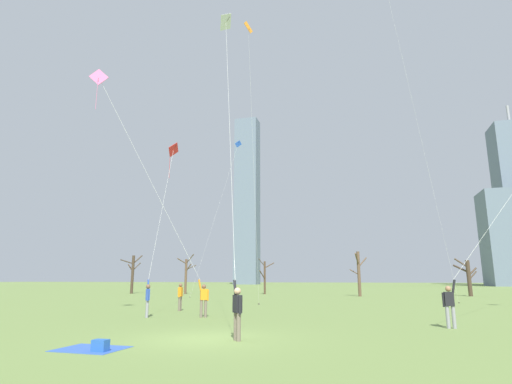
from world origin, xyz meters
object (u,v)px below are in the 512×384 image
(bare_tree_right_of_center, at_px, (359,272))
(bare_tree_left_of_center, at_px, (186,274))
(bare_tree_far_right_edge, at_px, (265,276))
(kite_flyer_midfield_left_purple, at_px, (486,248))
(distant_kite_high_overhead_orange, at_px, (249,48))
(distant_kite_drifting_right_yellow, at_px, (399,43))
(kite_flyer_midfield_right_white, at_px, (234,216))
(bare_tree_leftmost, at_px, (133,272))
(kite_flyer_foreground_right_red, at_px, (153,268))
(distant_kite_drifting_left_blue, at_px, (234,158))
(bystander_watching_nearby, at_px, (180,295))
(kite_flyer_far_back_pink, at_px, (188,264))
(bare_tree_center, at_px, (468,275))
(picnic_spot, at_px, (96,347))

(bare_tree_right_of_center, relative_size, bare_tree_left_of_center, 0.98)
(bare_tree_far_right_edge, bearing_deg, kite_flyer_midfield_left_purple, -61.61)
(kite_flyer_midfield_left_purple, distance_m, distant_kite_high_overhead_orange, 23.14)
(bare_tree_far_right_edge, bearing_deg, distant_kite_drifting_right_yellow, -48.50)
(distant_kite_high_overhead_orange, height_order, bare_tree_left_of_center, distant_kite_high_overhead_orange)
(bare_tree_far_right_edge, bearing_deg, kite_flyer_midfield_right_white, -77.75)
(distant_kite_high_overhead_orange, bearing_deg, bare_tree_far_right_edge, 101.13)
(kite_flyer_midfield_left_purple, bearing_deg, bare_tree_leftmost, 139.51)
(kite_flyer_foreground_right_red, height_order, bare_tree_far_right_edge, kite_flyer_foreground_right_red)
(kite_flyer_foreground_right_red, height_order, bare_tree_left_of_center, kite_flyer_foreground_right_red)
(bare_tree_right_of_center, bearing_deg, kite_flyer_midfield_left_purple, -78.55)
(bare_tree_left_of_center, bearing_deg, bare_tree_leftmost, -176.25)
(bare_tree_right_of_center, distance_m, bare_tree_leftmost, 28.91)
(kite_flyer_midfield_right_white, xyz_separation_m, kite_flyer_foreground_right_red, (-6.32, 5.52, -1.74))
(distant_kite_drifting_left_blue, bearing_deg, bystander_watching_nearby, -79.42)
(kite_flyer_far_back_pink, relative_size, distant_kite_drifting_left_blue, 0.68)
(distant_kite_drifting_right_yellow, distance_m, bare_tree_leftmost, 41.27)
(kite_flyer_far_back_pink, bearing_deg, bystander_watching_nearby, 119.28)
(bare_tree_right_of_center, bearing_deg, kite_flyer_far_back_pink, -105.62)
(kite_flyer_midfield_left_purple, height_order, bare_tree_leftmost, kite_flyer_midfield_left_purple)
(bare_tree_center, bearing_deg, distant_kite_drifting_right_yellow, -111.54)
(bare_tree_center, bearing_deg, bare_tree_leftmost, -176.40)
(distant_kite_high_overhead_orange, distance_m, distant_kite_drifting_left_blue, 19.50)
(bare_tree_leftmost, bearing_deg, distant_kite_high_overhead_orange, -42.94)
(kite_flyer_midfield_right_white, relative_size, bare_tree_far_right_edge, 3.93)
(distant_kite_drifting_left_blue, bearing_deg, bare_tree_leftmost, 170.71)
(kite_flyer_midfield_left_purple, distance_m, bare_tree_left_of_center, 40.60)
(kite_flyer_far_back_pink, relative_size, distant_kite_high_overhead_orange, 0.58)
(bare_tree_far_right_edge, bearing_deg, picnic_spot, -82.35)
(distant_kite_high_overhead_orange, xyz_separation_m, distant_kite_drifting_left_blue, (-7.12, 17.83, -3.38))
(kite_flyer_foreground_right_red, distance_m, bystander_watching_nearby, 3.90)
(distant_kite_drifting_left_blue, bearing_deg, distant_kite_drifting_right_yellow, -35.18)
(kite_flyer_midfield_left_purple, bearing_deg, bare_tree_left_of_center, 132.17)
(kite_flyer_far_back_pink, relative_size, bystander_watching_nearby, 7.99)
(kite_flyer_foreground_right_red, bearing_deg, kite_flyer_midfield_left_purple, -3.67)
(kite_flyer_foreground_right_red, distance_m, distant_kite_drifting_right_yellow, 27.02)
(picnic_spot, xyz_separation_m, bare_tree_left_of_center, (-15.32, 38.78, 2.38))
(kite_flyer_midfield_left_purple, height_order, distant_kite_drifting_left_blue, distant_kite_drifting_left_blue)
(kite_flyer_far_back_pink, distance_m, kite_flyer_foreground_right_red, 2.23)
(kite_flyer_midfield_right_white, relative_size, distant_kite_high_overhead_orange, 0.78)
(kite_flyer_foreground_right_red, height_order, bystander_watching_nearby, kite_flyer_foreground_right_red)
(bare_tree_right_of_center, xyz_separation_m, bare_tree_far_right_edge, (-11.65, 3.71, -0.39))
(bare_tree_center, bearing_deg, kite_flyer_far_back_pink, -121.75)
(distant_kite_high_overhead_orange, xyz_separation_m, bare_tree_far_right_edge, (-4.50, 22.87, -17.65))
(kite_flyer_far_back_pink, height_order, distant_kite_drifting_right_yellow, distant_kite_drifting_right_yellow)
(kite_flyer_midfield_left_purple, xyz_separation_m, distant_kite_high_overhead_orange, (-12.93, 9.37, 16.75))
(picnic_spot, bearing_deg, distant_kite_drifting_right_yellow, 64.73)
(kite_flyer_midfield_left_purple, relative_size, kite_flyer_far_back_pink, 1.17)
(bare_tree_far_right_edge, bearing_deg, distant_kite_drifting_left_blue, -117.51)
(bare_tree_right_of_center, bearing_deg, picnic_spot, -99.39)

